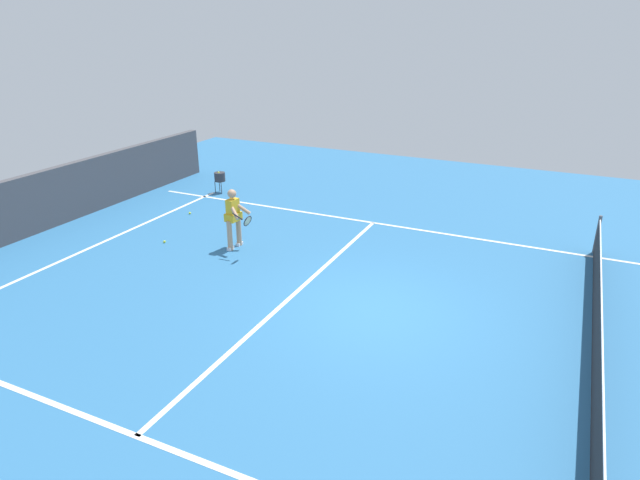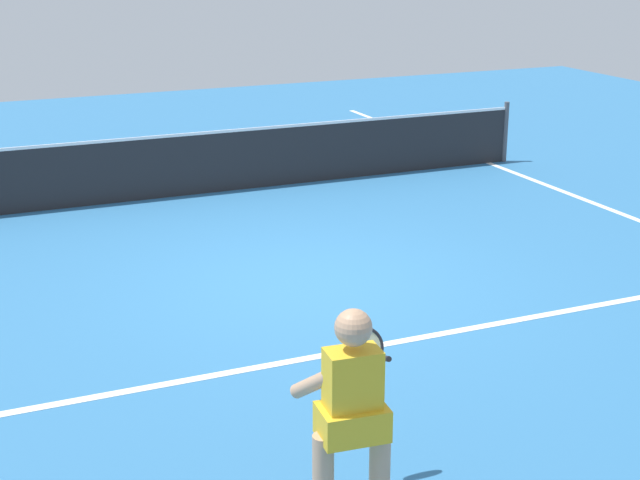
{
  "view_description": "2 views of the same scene",
  "coord_description": "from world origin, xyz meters",
  "px_view_note": "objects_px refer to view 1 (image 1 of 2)",
  "views": [
    {
      "loc": [
        9.22,
        3.13,
        5.4
      ],
      "look_at": [
        -1.08,
        -1.72,
        0.84
      ],
      "focal_mm": 30.67,
      "sensor_mm": 36.0,
      "label": 1
    },
    {
      "loc": [
        -3.73,
        -8.89,
        3.58
      ],
      "look_at": [
        -0.5,
        -1.41,
        0.95
      ],
      "focal_mm": 53.66,
      "sensor_mm": 36.0,
      "label": 2
    }
  ],
  "objects_px": {
    "tennis_player": "(234,217)",
    "tennis_ball_near": "(190,213)",
    "tennis_ball_mid": "(164,242)",
    "ball_hopper": "(220,177)"
  },
  "relations": [
    {
      "from": "tennis_ball_mid",
      "to": "ball_hopper",
      "type": "height_order",
      "value": "ball_hopper"
    },
    {
      "from": "tennis_ball_near",
      "to": "tennis_ball_mid",
      "type": "distance_m",
      "value": 2.3
    },
    {
      "from": "tennis_player",
      "to": "tennis_ball_near",
      "type": "distance_m",
      "value": 3.27
    },
    {
      "from": "tennis_player",
      "to": "tennis_ball_near",
      "type": "height_order",
      "value": "tennis_player"
    },
    {
      "from": "tennis_ball_mid",
      "to": "ball_hopper",
      "type": "xyz_separation_m",
      "value": [
        -4.4,
        -1.28,
        0.51
      ]
    },
    {
      "from": "tennis_ball_mid",
      "to": "ball_hopper",
      "type": "bearing_deg",
      "value": -163.73
    },
    {
      "from": "tennis_player",
      "to": "ball_hopper",
      "type": "height_order",
      "value": "tennis_player"
    },
    {
      "from": "tennis_ball_near",
      "to": "tennis_ball_mid",
      "type": "bearing_deg",
      "value": 21.29
    },
    {
      "from": "tennis_player",
      "to": "tennis_ball_mid",
      "type": "xyz_separation_m",
      "value": [
        0.51,
        -1.88,
        -0.81
      ]
    },
    {
      "from": "tennis_player",
      "to": "tennis_ball_mid",
      "type": "distance_m",
      "value": 2.12
    }
  ]
}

